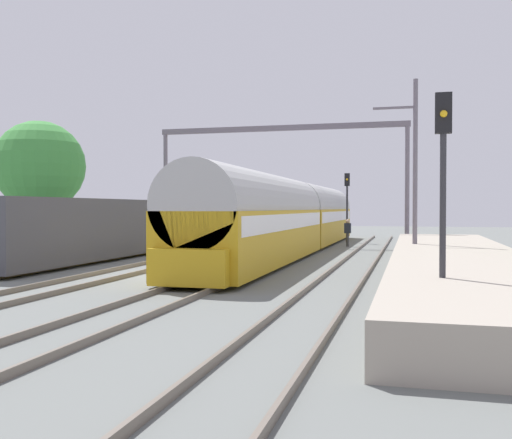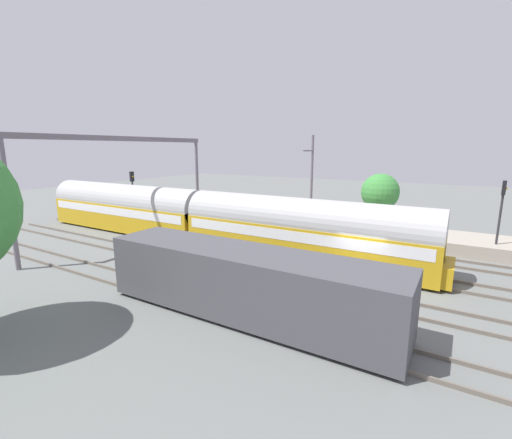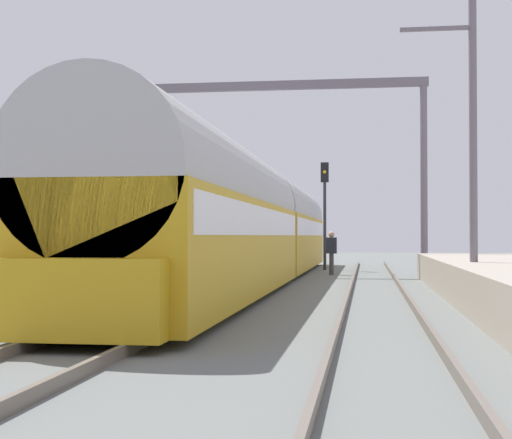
{
  "view_description": "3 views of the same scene",
  "coord_description": "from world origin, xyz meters",
  "px_view_note": "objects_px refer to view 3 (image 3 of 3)",
  "views": [
    {
      "loc": [
        8.32,
        -20.26,
        2.46
      ],
      "look_at": [
        2.03,
        3.66,
        1.97
      ],
      "focal_mm": 41.4,
      "sensor_mm": 36.0,
      "label": 1
    },
    {
      "loc": [
        -17.65,
        -4.39,
        6.98
      ],
      "look_at": [
        -0.03,
        6.15,
        2.78
      ],
      "focal_mm": 24.51,
      "sensor_mm": 36.0,
      "label": 2
    },
    {
      "loc": [
        5.84,
        -14.12,
        1.56
      ],
      "look_at": [
        1.02,
        20.08,
        2.27
      ],
      "focal_mm": 55.17,
      "sensor_mm": 36.0,
      "label": 3
    }
  ],
  "objects_px": {
    "railway_signal_far": "(325,201)",
    "catenary_gantry": "(223,130)",
    "person_crossing": "(331,249)",
    "passenger_train": "(253,224)"
  },
  "relations": [
    {
      "from": "railway_signal_far",
      "to": "catenary_gantry",
      "type": "distance_m",
      "value": 6.37
    },
    {
      "from": "person_crossing",
      "to": "catenary_gantry",
      "type": "relative_size",
      "value": 0.1
    },
    {
      "from": "person_crossing",
      "to": "catenary_gantry",
      "type": "bearing_deg",
      "value": 3.57
    },
    {
      "from": "railway_signal_far",
      "to": "person_crossing",
      "type": "bearing_deg",
      "value": -83.56
    },
    {
      "from": "person_crossing",
      "to": "catenary_gantry",
      "type": "height_order",
      "value": "catenary_gantry"
    },
    {
      "from": "passenger_train",
      "to": "person_crossing",
      "type": "distance_m",
      "value": 5.71
    },
    {
      "from": "person_crossing",
      "to": "railway_signal_far",
      "type": "xyz_separation_m",
      "value": [
        -0.5,
        4.41,
        2.12
      ]
    },
    {
      "from": "person_crossing",
      "to": "catenary_gantry",
      "type": "distance_m",
      "value": 6.61
    },
    {
      "from": "catenary_gantry",
      "to": "railway_signal_far",
      "type": "bearing_deg",
      "value": 46.58
    },
    {
      "from": "passenger_train",
      "to": "railway_signal_far",
      "type": "xyz_separation_m",
      "value": [
        1.92,
        9.5,
        1.18
      ]
    }
  ]
}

